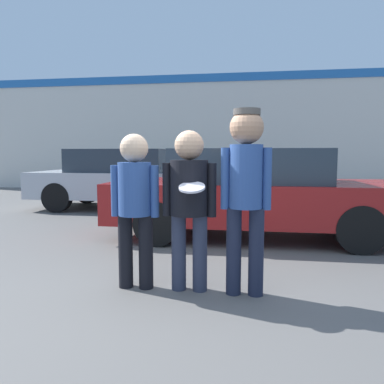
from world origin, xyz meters
name	(u,v)px	position (x,y,z in m)	size (l,w,h in m)	color
ground_plane	(176,296)	(0.00, 0.00, 0.00)	(56.00, 56.00, 0.00)	#5B5956
storefront_building	(232,132)	(0.00, 10.95, 2.24)	(24.00, 0.22, 4.42)	silver
person_left	(135,198)	(-0.46, 0.17, 0.95)	(0.51, 0.34, 1.61)	black
person_middle_with_frisbee	(189,196)	(0.10, 0.18, 0.98)	(0.55, 0.58, 1.64)	#2D3347
person_right	(246,184)	(0.67, 0.14, 1.12)	(0.49, 0.33, 1.83)	#1E2338
parked_car_near	(253,192)	(0.75, 2.80, 0.76)	(4.75, 1.92, 1.49)	maroon
parked_car_far	(124,178)	(-2.51, 5.71, 0.78)	(4.59, 1.94, 1.53)	#B7BABF
shrub	(180,177)	(-1.90, 10.21, 0.55)	(1.10, 1.10, 1.10)	#387A3D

